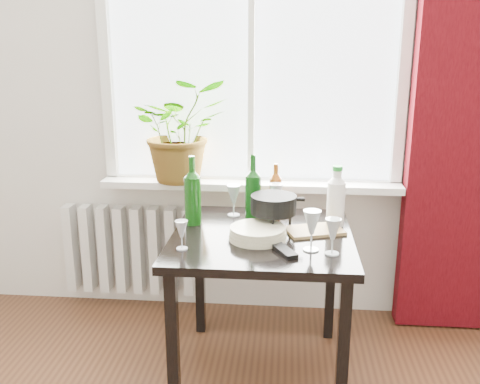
# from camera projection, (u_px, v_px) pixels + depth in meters

# --- Properties ---
(window) EXTENTS (1.72, 0.08, 1.62)m
(window) POSITION_uv_depth(u_px,v_px,m) (252.00, 46.00, 2.95)
(window) COLOR white
(window) RESTS_ON ground
(windowsill) EXTENTS (1.72, 0.20, 0.04)m
(windowsill) POSITION_uv_depth(u_px,v_px,m) (250.00, 184.00, 3.09)
(windowsill) COLOR white
(windowsill) RESTS_ON ground
(curtain) EXTENTS (0.50, 0.12, 2.56)m
(curtain) POSITION_uv_depth(u_px,v_px,m) (460.00, 105.00, 2.84)
(curtain) COLOR #370509
(curtain) RESTS_ON ground
(radiator) EXTENTS (0.80, 0.10, 0.55)m
(radiator) POSITION_uv_depth(u_px,v_px,m) (130.00, 250.00, 3.31)
(radiator) COLOR silver
(radiator) RESTS_ON ground
(table) EXTENTS (0.85, 0.85, 0.74)m
(table) POSITION_uv_depth(u_px,v_px,m) (262.00, 252.00, 2.56)
(table) COLOR black
(table) RESTS_ON ground
(potted_plant) EXTENTS (0.65, 0.61, 0.59)m
(potted_plant) POSITION_uv_depth(u_px,v_px,m) (181.00, 130.00, 3.02)
(potted_plant) COLOR #3C7B20
(potted_plant) RESTS_ON windowsill
(wine_bottle_left) EXTENTS (0.09, 0.09, 0.35)m
(wine_bottle_left) POSITION_uv_depth(u_px,v_px,m) (193.00, 190.00, 2.63)
(wine_bottle_left) COLOR #0D400C
(wine_bottle_left) RESTS_ON table
(wine_bottle_right) EXTENTS (0.08, 0.08, 0.34)m
(wine_bottle_right) POSITION_uv_depth(u_px,v_px,m) (253.00, 187.00, 2.70)
(wine_bottle_right) COLOR #0B3D0D
(wine_bottle_right) RESTS_ON table
(bottle_amber) EXTENTS (0.08, 0.08, 0.27)m
(bottle_amber) POSITION_uv_depth(u_px,v_px,m) (276.00, 187.00, 2.85)
(bottle_amber) COLOR #72320C
(bottle_amber) RESTS_ON table
(cleaning_bottle) EXTENTS (0.10, 0.10, 0.31)m
(cleaning_bottle) POSITION_uv_depth(u_px,v_px,m) (336.00, 195.00, 2.62)
(cleaning_bottle) COLOR white
(cleaning_bottle) RESTS_ON table
(wineglass_front_right) EXTENTS (0.08, 0.08, 0.19)m
(wineglass_front_right) POSITION_uv_depth(u_px,v_px,m) (312.00, 230.00, 2.31)
(wineglass_front_right) COLOR silver
(wineglass_front_right) RESTS_ON table
(wineglass_far_right) EXTENTS (0.08, 0.08, 0.16)m
(wineglass_far_right) POSITION_uv_depth(u_px,v_px,m) (333.00, 236.00, 2.27)
(wineglass_far_right) COLOR silver
(wineglass_far_right) RESTS_ON table
(wineglass_back_center) EXTENTS (0.10, 0.10, 0.18)m
(wineglass_back_center) POSITION_uv_depth(u_px,v_px,m) (276.00, 199.00, 2.78)
(wineglass_back_center) COLOR silver
(wineglass_back_center) RESTS_ON table
(wineglass_back_left) EXTENTS (0.07, 0.07, 0.17)m
(wineglass_back_left) POSITION_uv_depth(u_px,v_px,m) (234.00, 200.00, 2.78)
(wineglass_back_left) COLOR silver
(wineglass_back_left) RESTS_ON table
(wineglass_front_left) EXTENTS (0.07, 0.07, 0.13)m
(wineglass_front_left) POSITION_uv_depth(u_px,v_px,m) (182.00, 235.00, 2.33)
(wineglass_front_left) COLOR silver
(wineglass_front_left) RESTS_ON table
(plate_stack) EXTENTS (0.35, 0.35, 0.06)m
(plate_stack) POSITION_uv_depth(u_px,v_px,m) (258.00, 233.00, 2.46)
(plate_stack) COLOR beige
(plate_stack) RESTS_ON table
(fondue_pot) EXTENTS (0.29, 0.27, 0.17)m
(fondue_pot) POSITION_uv_depth(u_px,v_px,m) (273.00, 212.00, 2.58)
(fondue_pot) COLOR black
(fondue_pot) RESTS_ON table
(tv_remote) EXTENTS (0.13, 0.18, 0.02)m
(tv_remote) POSITION_uv_depth(u_px,v_px,m) (283.00, 250.00, 2.31)
(tv_remote) COLOR black
(tv_remote) RESTS_ON table
(cutting_board) EXTENTS (0.31, 0.25, 0.01)m
(cutting_board) POSITION_uv_depth(u_px,v_px,m) (314.00, 230.00, 2.56)
(cutting_board) COLOR #9A7945
(cutting_board) RESTS_ON table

